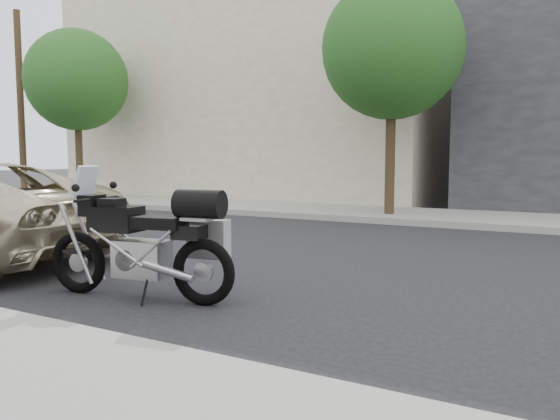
{
  "coord_description": "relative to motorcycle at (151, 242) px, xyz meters",
  "views": [
    {
      "loc": [
        -2.19,
        7.05,
        1.53
      ],
      "look_at": [
        1.02,
        1.31,
        0.9
      ],
      "focal_mm": 35.0,
      "sensor_mm": 36.0,
      "label": 1
    }
  ],
  "objects": [
    {
      "name": "far_building_cream",
      "position": [
        7.15,
        -16.16,
        3.37
      ],
      "size": [
        14.0,
        11.0,
        8.0
      ],
      "color": "#AB9E88",
      "rests_on": "ground"
    },
    {
      "name": "ground",
      "position": [
        -1.85,
        -2.66,
        -0.63
      ],
      "size": [
        120.0,
        120.0,
        0.0
      ],
      "primitive_type": "plane",
      "color": "black",
      "rests_on": "ground"
    },
    {
      "name": "street_tree_mid",
      "position": [
        0.15,
        -8.66,
        3.51
      ],
      "size": [
        3.4,
        3.4,
        5.7
      ],
      "color": "#382919",
      "rests_on": "far_sidewalk"
    },
    {
      "name": "utility_pole",
      "position": [
        14.15,
        -8.66,
        2.87
      ],
      "size": [
        0.24,
        0.24,
        6.7
      ],
      "primitive_type": "cylinder",
      "color": "#382919",
      "rests_on": "far_sidewalk"
    },
    {
      "name": "street_tree_right",
      "position": [
        11.15,
        -8.66,
        3.51
      ],
      "size": [
        3.4,
        3.4,
        5.7
      ],
      "color": "#382919",
      "rests_on": "far_sidewalk"
    },
    {
      "name": "motorcycle",
      "position": [
        0.0,
        0.0,
        0.0
      ],
      "size": [
        2.28,
        0.97,
        1.45
      ],
      "rotation": [
        0.0,
        0.0,
        0.17
      ],
      "color": "black",
      "rests_on": "ground"
    },
    {
      "name": "far_sidewalk",
      "position": [
        -1.85,
        -9.16,
        -0.55
      ],
      "size": [
        44.0,
        3.0,
        0.15
      ],
      "primitive_type": "cube",
      "color": "gray",
      "rests_on": "ground"
    }
  ]
}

